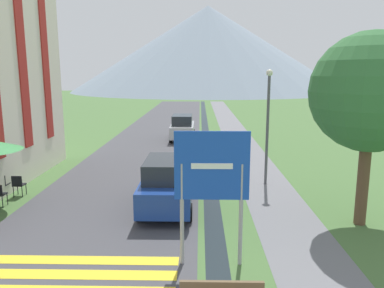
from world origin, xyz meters
The scene contains 13 objects.
ground_plane centered at (0.00, 20.00, 0.00)m, with size 160.00×160.00×0.00m, color #476B38.
road centered at (-2.50, 30.00, 0.00)m, with size 6.40×60.00×0.01m.
footpath centered at (3.60, 30.00, 0.00)m, with size 2.20×60.00×0.01m.
drainage_channel centered at (1.20, 30.00, 0.00)m, with size 0.60×60.00×0.00m.
crosswalk_marking centered at (-2.50, 4.12, 0.01)m, with size 5.44×1.84×0.01m.
mountain_distant centered at (2.78, 99.40, 11.14)m, with size 72.11×72.11×22.28m.
road_sign centered at (1.04, 4.71, 2.24)m, with size 1.82×0.11×3.40m.
parked_car_near centered at (-0.40, 8.73, 0.91)m, with size 1.82×4.15×1.82m.
parked_car_far centered at (-0.51, 22.58, 0.91)m, with size 1.72×3.97×1.82m.
cafe_chair_far_left centered at (-6.31, 9.83, 0.51)m, with size 0.40×0.40×0.85m.
cafe_chair_far_right centered at (-6.99, 9.89, 0.51)m, with size 0.40×0.40×0.85m.
streetlamp centered at (3.62, 11.76, 2.92)m, with size 0.28×0.28×4.90m.
tree_by_path centered at (5.88, 7.40, 4.17)m, with size 3.63×3.63×6.01m.
Camera 1 is at (0.75, -4.02, 4.74)m, focal length 35.00 mm.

